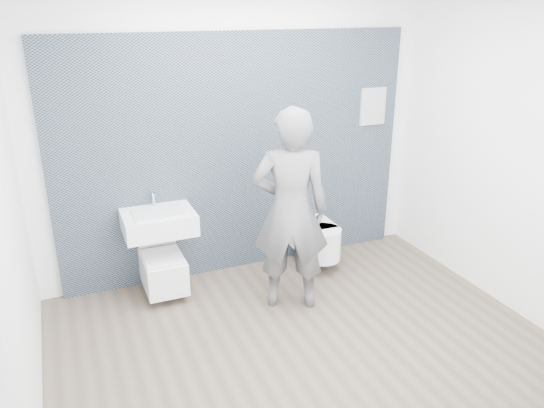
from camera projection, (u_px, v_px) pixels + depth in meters
name	position (u px, v px, depth m)	size (l,w,h in m)	color
ground	(299.00, 339.00, 4.44)	(4.00, 4.00, 0.00)	brown
room_shell	(304.00, 136.00, 3.82)	(4.00, 4.00, 4.00)	white
tile_wall	(241.00, 264.00, 5.71)	(3.60, 0.06, 2.40)	black
washbasin	(159.00, 222.00, 4.89)	(0.65, 0.49, 0.49)	white
toilet_square	(163.00, 269.00, 5.04)	(0.38, 0.54, 0.70)	white
toilet_rounded	(318.00, 239.00, 5.57)	(0.37, 0.63, 0.34)	white
info_placard	(364.00, 243.00, 6.21)	(0.30, 0.03, 0.39)	silver
visitor	(291.00, 211.00, 4.65)	(0.68, 0.44, 1.85)	#5B5B5F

